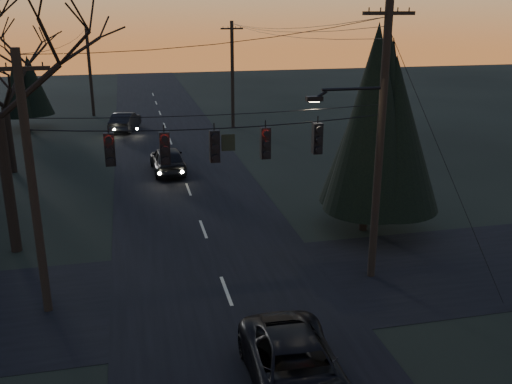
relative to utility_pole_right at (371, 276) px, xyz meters
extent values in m
cube|color=black|center=(-5.50, 10.00, 0.01)|extent=(8.00, 120.00, 0.02)
cube|color=black|center=(-5.50, 0.00, 0.01)|extent=(60.00, 7.00, 0.02)
cylinder|color=black|center=(-5.75, 0.00, 6.10)|extent=(11.50, 0.04, 0.04)
cylinder|color=black|center=(-13.33, 5.40, 2.76)|extent=(0.44, 0.44, 5.52)
cylinder|color=black|center=(1.53, 4.39, 0.80)|extent=(0.36, 0.36, 1.60)
cone|color=black|center=(1.53, 4.39, 4.71)|extent=(4.53, 4.53, 7.02)
cylinder|color=black|center=(-15.47, 17.84, 1.98)|extent=(0.44, 0.44, 3.96)
cylinder|color=black|center=(-16.61, 31.15, 0.80)|extent=(0.36, 0.36, 1.60)
cone|color=black|center=(-16.61, 31.15, 3.42)|extent=(3.58, 3.58, 4.44)
imported|color=black|center=(-4.70, -5.93, 0.71)|extent=(2.53, 5.21, 1.43)
imported|color=black|center=(-6.30, 15.68, 0.79)|extent=(2.08, 4.72, 1.58)
imported|color=black|center=(-8.70, 28.68, 0.74)|extent=(2.68, 4.75, 1.48)
camera|label=1|loc=(-8.49, -17.87, 9.64)|focal=40.00mm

